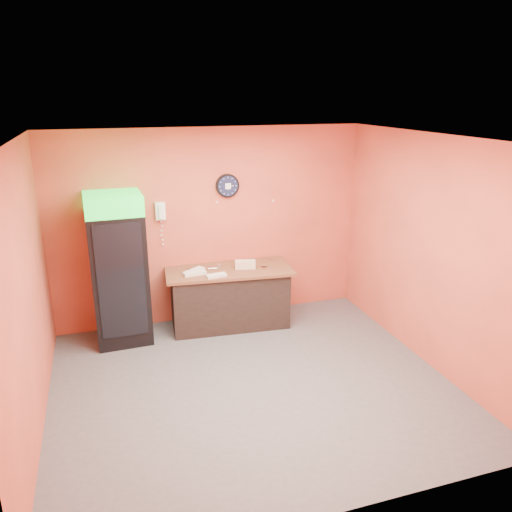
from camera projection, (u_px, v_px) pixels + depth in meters
name	position (u px, v px, depth m)	size (l,w,h in m)	color
floor	(252.00, 384.00, 5.81)	(4.50, 4.50, 0.00)	#47474C
back_wall	(211.00, 226.00, 7.18)	(4.50, 0.02, 2.80)	#DA573D
left_wall	(25.00, 296.00, 4.73)	(0.02, 4.00, 2.80)	#DA573D
right_wall	(429.00, 252.00, 6.02)	(0.02, 4.00, 2.80)	#DA573D
ceiling	(251.00, 139.00, 4.94)	(4.50, 4.00, 0.02)	white
beverage_cooler	(119.00, 272.00, 6.57)	(0.73, 0.74, 2.02)	black
prep_counter	(229.00, 298.00, 7.21)	(1.63, 0.73, 0.82)	black
wall_clock	(228.00, 186.00, 7.05)	(0.34, 0.06, 0.34)	black
wall_phone	(160.00, 211.00, 6.84)	(0.13, 0.11, 0.24)	white
butcher_paper	(229.00, 270.00, 7.08)	(1.78, 0.80, 0.04)	brown
sub_roll_stack	(245.00, 264.00, 7.06)	(0.30, 0.16, 0.12)	beige
wrapped_sandwich_left	(195.00, 273.00, 6.83)	(0.31, 0.12, 0.04)	silver
wrapped_sandwich_mid	(216.00, 275.00, 6.76)	(0.27, 0.11, 0.04)	silver
wrapped_sandwich_right	(195.00, 271.00, 6.93)	(0.29, 0.12, 0.04)	silver
kitchen_tool	(219.00, 266.00, 7.07)	(0.06, 0.06, 0.06)	silver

